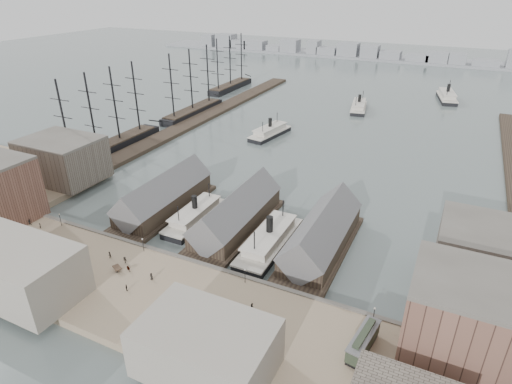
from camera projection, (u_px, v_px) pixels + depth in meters
The scene contains 40 objects.
ground at pixel (207, 258), 113.42m from camera, with size 900.00×900.00×0.00m, color #525F5E.
quay at pixel (160, 300), 96.87m from camera, with size 180.00×30.00×2.00m, color gray.
seawall at pixel (196, 265), 108.72m from camera, with size 180.00×1.20×2.30m, color #59544C.
west_wharf at pixel (196, 121), 220.03m from camera, with size 10.00×220.00×1.60m, color #2D231C.
ferry_shed_west at pixel (164, 197), 135.04m from camera, with size 14.00×42.00×12.60m.
ferry_shed_center at pixel (237, 214), 124.93m from camera, with size 14.00×42.00×12.60m.
ferry_shed_east at pixel (322, 235), 114.83m from camera, with size 14.00×42.00×12.60m.
warehouse_west_back at pixel (63, 160), 151.10m from camera, with size 26.00×20.00×14.00m, color #60564C.
warehouse_east_front at pixel (497, 337), 72.95m from camera, with size 30.00×18.00×19.00m, color brown.
warehouse_east_back at pixel (502, 265), 94.81m from camera, with size 28.00×20.00×15.00m, color #60564C.
street_bldg_center at pixel (206, 348), 76.74m from camera, with size 24.00×16.00×10.00m, color gray.
street_bldg_west at pixel (15, 269), 95.73m from camera, with size 30.00×16.00×12.00m, color gray.
lamp_post_far_w at pixel (60, 217), 123.17m from camera, with size 0.44×0.44×3.92m.
lamp_post_near_w at pixel (143, 242), 111.50m from camera, with size 0.44×0.44×3.92m.
lamp_post_near_e at pixel (245, 273), 99.84m from camera, with size 0.44×0.44×3.92m.
lamp_post_far_e at pixel (374, 312), 88.18m from camera, with size 0.44×0.44×3.92m.
far_shore at pixel (402, 57), 381.56m from camera, with size 500.00×40.00×15.72m.
ferry_docked_west at pixel (195, 215), 129.37m from camera, with size 7.77×25.89×9.25m.
ferry_docked_east at pixel (269, 240), 116.50m from camera, with size 8.71×29.03×10.37m.
ferry_open_near at pixel (270, 132), 199.89m from camera, with size 12.02×26.78×9.23m.
ferry_open_mid at pixel (359, 106), 239.25m from camera, with size 12.27×27.04×9.31m.
ferry_open_far at pixel (447, 96), 258.67m from camera, with size 14.69×30.46×10.45m.
sailing_ship_near at pixel (109, 146), 182.14m from camera, with size 8.39×57.78×34.48m.
sailing_ship_mid at pixel (193, 110), 231.02m from camera, with size 8.39×48.46×34.48m.
sailing_ship_far at pixel (231, 86), 284.80m from camera, with size 8.25×45.82×33.91m.
tram at pixel (363, 342), 81.77m from camera, with size 4.61×11.55×4.00m.
horse_cart_left at pixel (64, 249), 112.31m from camera, with size 4.73×2.17×1.46m.
horse_cart_center at pixel (124, 268), 104.69m from camera, with size 4.83×3.08×1.51m.
horse_cart_right at pixel (194, 327), 87.17m from camera, with size 4.67×1.93×1.52m.
pedestrian_0 at pixel (40, 226), 122.66m from camera, with size 0.61×0.45×1.68m, color black.
pedestrian_1 at pixel (23, 240), 115.89m from camera, with size 0.86×0.67×1.78m, color black.
pedestrian_2 at pixel (125, 260), 107.54m from camera, with size 1.18×0.68×1.82m, color black.
pedestrian_3 at pixel (126, 288), 98.02m from camera, with size 1.00×0.42×1.70m, color black.
pedestrian_4 at pixel (151, 276), 101.65m from camera, with size 0.89×0.58×1.82m, color black.
pedestrian_5 at pixel (206, 296), 95.31m from camera, with size 0.64×0.47×1.76m, color black.
pedestrian_6 at pixel (252, 307), 92.29m from camera, with size 0.89×0.69×1.83m, color black.
pedestrian_7 at pixel (263, 337), 84.54m from camera, with size 1.04×0.60×1.62m, color black.
pedestrian_8 at pixel (362, 348), 82.03m from camera, with size 0.97×0.40×1.66m, color black.
pedestrian_10 at pixel (30, 222), 124.43m from camera, with size 0.88×0.69×1.81m, color black.
pedestrian_11 at pixel (110, 255), 109.60m from camera, with size 0.86×0.67×1.77m, color black.
Camera 1 is at (52.44, -78.63, 66.38)m, focal length 30.00 mm.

